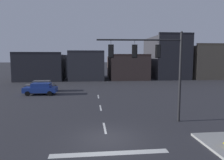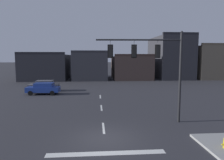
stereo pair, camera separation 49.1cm
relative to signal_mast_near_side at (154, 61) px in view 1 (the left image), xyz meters
The scene contains 7 objects.
ground_plane 6.98m from the signal_mast_near_side, 142.05° to the right, with size 400.00×400.00×0.00m, color #2B2B30.
stop_bar_paint 8.06m from the signal_mast_near_side, 127.87° to the right, with size 6.40×0.50×0.01m, color silver.
lane_centreline 6.35m from the signal_mast_near_side, 164.68° to the right, with size 0.16×26.40×0.01m.
signal_mast_near_side is the anchor object (origin of this frame).
car_lot_nearside 18.09m from the signal_mast_near_side, 131.78° to the left, with size 4.53×2.09×1.61m.
car_lot_middle 20.69m from the signal_mast_near_side, 127.57° to the left, with size 4.48×1.97×1.61m.
building_row 35.31m from the signal_mast_near_side, 76.06° to the left, with size 52.24×13.82×10.47m.
Camera 1 is at (-0.99, -12.44, 5.13)m, focal length 32.95 mm.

